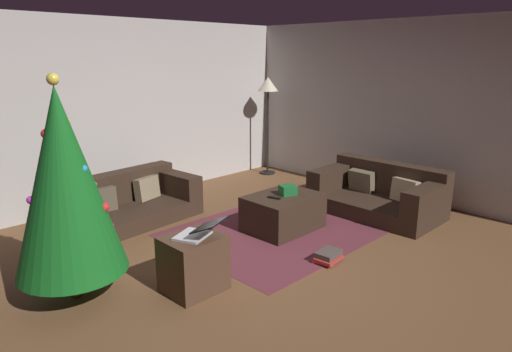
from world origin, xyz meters
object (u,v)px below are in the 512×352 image
tv_remote (274,198)px  christmas_tree (64,182)px  laptop (199,232)px  side_table (194,263)px  book_stack (328,257)px  couch_right (380,194)px  corner_lamp (268,92)px  couch_left (127,203)px  gift_box (288,190)px  ottoman (283,212)px

tv_remote → christmas_tree: bearing=158.5°
tv_remote → laptop: laptop is taller
side_table → book_stack: (1.35, -0.52, -0.20)m
couch_right → corner_lamp: corner_lamp is taller
book_stack → corner_lamp: size_ratio=0.18×
couch_left → gift_box: (1.28, -1.63, 0.25)m
side_table → ottoman: bearing=14.3°
tv_remote → christmas_tree: 2.44m
book_stack → side_table: bearing=159.0°
gift_box → tv_remote: bearing=177.1°
couch_left → ottoman: size_ratio=1.98×
ottoman → tv_remote: size_ratio=5.57×
couch_left → ottoman: couch_left is taller
book_stack → laptop: bearing=160.9°
couch_right → corner_lamp: size_ratio=0.96×
gift_box → corner_lamp: (1.78, 2.05, 0.98)m
christmas_tree → book_stack: bearing=-28.5°
ottoman → side_table: 1.76m
couch_right → side_table: couch_right is taller
christmas_tree → couch_right: bearing=-10.5°
corner_lamp → tv_remote: bearing=-134.6°
gift_box → couch_left: bearing=128.0°
christmas_tree → side_table: bearing=-38.9°
christmas_tree → book_stack: 2.66m
laptop → couch_left: bearing=77.7°
couch_left → christmas_tree: 2.07m
ottoman → laptop: laptop is taller
laptop → couch_right: bearing=-0.2°
couch_right → ottoman: size_ratio=1.87×
ottoman → corner_lamp: corner_lamp is taller
couch_right → laptop: (-3.09, 0.01, 0.32)m
laptop → book_stack: bearing=-19.1°
corner_lamp → christmas_tree: bearing=-157.4°
ottoman → christmas_tree: (-2.52, 0.22, 0.84)m
couch_left → christmas_tree: size_ratio=0.90×
couch_right → ottoman: couch_right is taller
couch_left → tv_remote: couch_left is taller
couch_left → corner_lamp: corner_lamp is taller
ottoman → christmas_tree: size_ratio=0.46×
book_stack → tv_remote: bearing=78.8°
christmas_tree → tv_remote: bearing=-5.6°
couch_left → ottoman: (1.22, -1.62, -0.03)m
christmas_tree → corner_lamp: christmas_tree is taller
christmas_tree → corner_lamp: 4.74m
couch_left → ottoman: 2.03m
christmas_tree → side_table: size_ratio=3.74×
side_table → gift_box: bearing=13.3°
christmas_tree → laptop: bearing=-40.5°
book_stack → corner_lamp: bearing=53.6°
side_table → couch_left: bearing=76.7°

